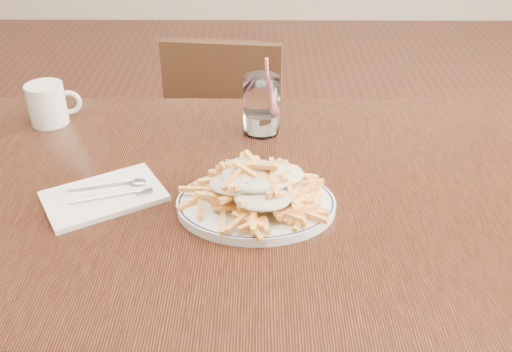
{
  "coord_description": "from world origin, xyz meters",
  "views": [
    {
      "loc": [
        0.05,
        -0.91,
        1.35
      ],
      "look_at": [
        0.05,
        -0.07,
        0.82
      ],
      "focal_mm": 40.0,
      "sensor_mm": 36.0,
      "label": 1
    }
  ],
  "objects_px": {
    "table": "(234,219)",
    "chair_far": "(228,131)",
    "loaded_fries": "(256,183)",
    "fries_plate": "(256,204)",
    "water_glass": "(261,109)",
    "coffee_mug": "(48,104)"
  },
  "relations": [
    {
      "from": "loaded_fries",
      "to": "coffee_mug",
      "type": "distance_m",
      "value": 0.58
    },
    {
      "from": "table",
      "to": "coffee_mug",
      "type": "relative_size",
      "value": 10.11
    },
    {
      "from": "coffee_mug",
      "to": "loaded_fries",
      "type": "bearing_deg",
      "value": -35.52
    },
    {
      "from": "water_glass",
      "to": "fries_plate",
      "type": "bearing_deg",
      "value": -91.83
    },
    {
      "from": "chair_far",
      "to": "fries_plate",
      "type": "relative_size",
      "value": 2.67
    },
    {
      "from": "chair_far",
      "to": "loaded_fries",
      "type": "xyz_separation_m",
      "value": [
        0.1,
        -0.87,
        0.36
      ]
    },
    {
      "from": "chair_far",
      "to": "fries_plate",
      "type": "xyz_separation_m",
      "value": [
        0.1,
        -0.87,
        0.31
      ]
    },
    {
      "from": "water_glass",
      "to": "table",
      "type": "bearing_deg",
      "value": -103.67
    },
    {
      "from": "table",
      "to": "loaded_fries",
      "type": "bearing_deg",
      "value": -58.5
    },
    {
      "from": "table",
      "to": "coffee_mug",
      "type": "distance_m",
      "value": 0.52
    },
    {
      "from": "fries_plate",
      "to": "table",
      "type": "bearing_deg",
      "value": 121.5
    },
    {
      "from": "chair_far",
      "to": "coffee_mug",
      "type": "relative_size",
      "value": 6.64
    },
    {
      "from": "table",
      "to": "loaded_fries",
      "type": "distance_m",
      "value": 0.16
    },
    {
      "from": "loaded_fries",
      "to": "chair_far",
      "type": "bearing_deg",
      "value": 96.63
    },
    {
      "from": "loaded_fries",
      "to": "coffee_mug",
      "type": "relative_size",
      "value": 2.07
    },
    {
      "from": "table",
      "to": "fries_plate",
      "type": "relative_size",
      "value": 4.07
    },
    {
      "from": "table",
      "to": "chair_far",
      "type": "relative_size",
      "value": 1.52
    },
    {
      "from": "table",
      "to": "water_glass",
      "type": "height_order",
      "value": "water_glass"
    },
    {
      "from": "chair_far",
      "to": "water_glass",
      "type": "height_order",
      "value": "water_glass"
    },
    {
      "from": "chair_far",
      "to": "coffee_mug",
      "type": "bearing_deg",
      "value": -124.93
    },
    {
      "from": "fries_plate",
      "to": "water_glass",
      "type": "xyz_separation_m",
      "value": [
        0.01,
        0.3,
        0.05
      ]
    },
    {
      "from": "water_glass",
      "to": "coffee_mug",
      "type": "xyz_separation_m",
      "value": [
        -0.48,
        0.04,
        -0.01
      ]
    }
  ]
}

